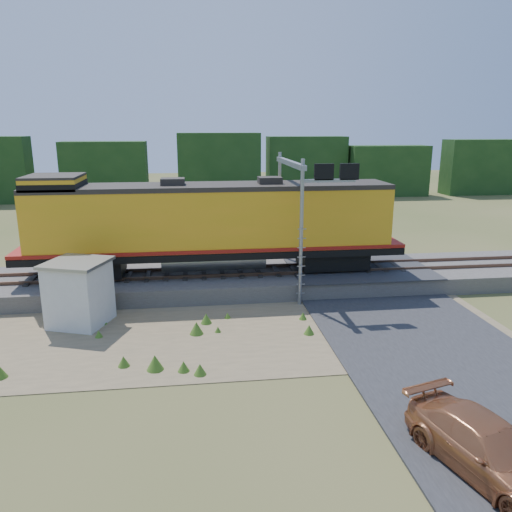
{
  "coord_description": "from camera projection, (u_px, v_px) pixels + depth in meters",
  "views": [
    {
      "loc": [
        -1.34,
        -17.73,
        7.87
      ],
      "look_at": [
        1.32,
        3.0,
        2.4
      ],
      "focal_mm": 35.0,
      "sensor_mm": 36.0,
      "label": 1
    }
  ],
  "objects": [
    {
      "name": "ground",
      "position": [
        232.0,
        337.0,
        19.17
      ],
      "size": [
        140.0,
        140.0,
        0.0
      ],
      "primitive_type": "plane",
      "color": "#475123",
      "rests_on": "ground"
    },
    {
      "name": "ballast",
      "position": [
        222.0,
        281.0,
        24.83
      ],
      "size": [
        70.0,
        5.0,
        0.8
      ],
      "primitive_type": "cube",
      "color": "slate",
      "rests_on": "ground"
    },
    {
      "name": "rails",
      "position": [
        222.0,
        271.0,
        24.71
      ],
      "size": [
        70.0,
        1.54,
        0.16
      ],
      "color": "brown",
      "rests_on": "ballast"
    },
    {
      "name": "dirt_shoulder",
      "position": [
        180.0,
        334.0,
        19.4
      ],
      "size": [
        26.0,
        8.0,
        0.03
      ],
      "primitive_type": "cube",
      "color": "#8C7754",
      "rests_on": "ground"
    },
    {
      "name": "road",
      "position": [
        398.0,
        319.0,
        20.72
      ],
      "size": [
        7.0,
        66.0,
        0.86
      ],
      "color": "#38383A",
      "rests_on": "ground"
    },
    {
      "name": "tree_line_north",
      "position": [
        204.0,
        171.0,
        54.86
      ],
      "size": [
        130.0,
        3.0,
        6.5
      ],
      "color": "#183814",
      "rests_on": "ground"
    },
    {
      "name": "weed_clumps",
      "position": [
        139.0,
        341.0,
        18.84
      ],
      "size": [
        15.0,
        6.2,
        0.56
      ],
      "primitive_type": null,
      "color": "#456F1F",
      "rests_on": "ground"
    },
    {
      "name": "locomotive",
      "position": [
        207.0,
        224.0,
        24.01
      ],
      "size": [
        18.4,
        2.81,
        4.75
      ],
      "color": "black",
      "rests_on": "rails"
    },
    {
      "name": "shed",
      "position": [
        79.0,
        293.0,
        20.1
      ],
      "size": [
        2.87,
        2.87,
        2.67
      ],
      "rotation": [
        0.0,
        0.0,
        -0.34
      ],
      "color": "silver",
      "rests_on": "ground"
    },
    {
      "name": "signal_gantry",
      "position": [
        299.0,
        190.0,
        23.51
      ],
      "size": [
        2.58,
        6.2,
        6.52
      ],
      "color": "gray",
      "rests_on": "ground"
    },
    {
      "name": "car",
      "position": [
        488.0,
        449.0,
        11.52
      ],
      "size": [
        2.93,
        4.71,
        1.27
      ],
      "primitive_type": "imported",
      "rotation": [
        0.0,
        0.0,
        0.28
      ],
      "color": "#B16B42",
      "rests_on": "ground"
    }
  ]
}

